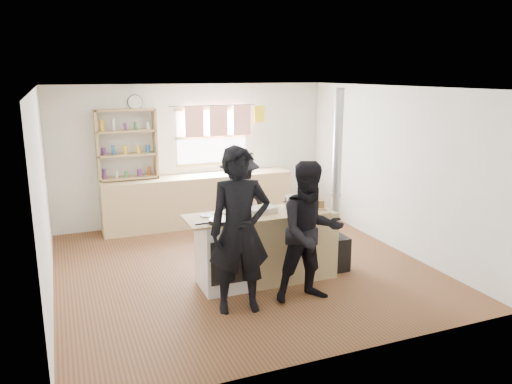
{
  "coord_description": "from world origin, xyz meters",
  "views": [
    {
      "loc": [
        -2.29,
        -6.25,
        2.69
      ],
      "look_at": [
        0.18,
        -0.1,
        1.1
      ],
      "focal_mm": 35.0,
      "sensor_mm": 36.0,
      "label": 1
    }
  ],
  "objects_px": {
    "skillet_greens": "(220,221)",
    "person_near_right": "(310,232)",
    "roast_tray": "(261,210)",
    "flue_heater": "(335,224)",
    "stockpot_stove": "(234,208)",
    "person_far": "(240,205)",
    "stockpot_counter": "(294,203)",
    "person_near_left": "(240,231)",
    "thermos": "(251,163)",
    "bread_board": "(315,205)",
    "cooking_island": "(267,247)"
  },
  "relations": [
    {
      "from": "roast_tray",
      "to": "flue_heater",
      "type": "distance_m",
      "value": 1.13
    },
    {
      "from": "skillet_greens",
      "to": "thermos",
      "type": "bearing_deg",
      "value": 62.23
    },
    {
      "from": "skillet_greens",
      "to": "person_near_right",
      "type": "bearing_deg",
      "value": -29.11
    },
    {
      "from": "roast_tray",
      "to": "stockpot_stove",
      "type": "xyz_separation_m",
      "value": [
        -0.35,
        0.08,
        0.04
      ]
    },
    {
      "from": "person_near_left",
      "to": "person_near_right",
      "type": "relative_size",
      "value": 1.12
    },
    {
      "from": "flue_heater",
      "to": "person_far",
      "type": "bearing_deg",
      "value": 135.54
    },
    {
      "from": "stockpot_counter",
      "to": "person_far",
      "type": "xyz_separation_m",
      "value": [
        -0.42,
        0.97,
        -0.23
      ]
    },
    {
      "from": "stockpot_counter",
      "to": "flue_heater",
      "type": "xyz_separation_m",
      "value": [
        0.61,
        -0.04,
        -0.36
      ]
    },
    {
      "from": "stockpot_stove",
      "to": "person_near_left",
      "type": "relative_size",
      "value": 0.12
    },
    {
      "from": "stockpot_counter",
      "to": "bread_board",
      "type": "relative_size",
      "value": 0.77
    },
    {
      "from": "flue_heater",
      "to": "person_near_left",
      "type": "distance_m",
      "value": 1.79
    },
    {
      "from": "skillet_greens",
      "to": "flue_heater",
      "type": "bearing_deg",
      "value": 6.58
    },
    {
      "from": "stockpot_stove",
      "to": "person_far",
      "type": "height_order",
      "value": "person_far"
    },
    {
      "from": "bread_board",
      "to": "person_far",
      "type": "relative_size",
      "value": 0.21
    },
    {
      "from": "thermos",
      "to": "stockpot_stove",
      "type": "xyz_separation_m",
      "value": [
        -1.29,
        -2.68,
        -0.06
      ]
    },
    {
      "from": "bread_board",
      "to": "skillet_greens",
      "type": "bearing_deg",
      "value": -174.22
    },
    {
      "from": "bread_board",
      "to": "flue_heater",
      "type": "bearing_deg",
      "value": 9.68
    },
    {
      "from": "bread_board",
      "to": "flue_heater",
      "type": "distance_m",
      "value": 0.48
    },
    {
      "from": "stockpot_counter",
      "to": "person_near_right",
      "type": "distance_m",
      "value": 0.8
    },
    {
      "from": "thermos",
      "to": "person_near_right",
      "type": "xyz_separation_m",
      "value": [
        -0.62,
        -3.5,
        -0.21
      ]
    },
    {
      "from": "thermos",
      "to": "person_near_right",
      "type": "distance_m",
      "value": 3.57
    },
    {
      "from": "skillet_greens",
      "to": "person_near_left",
      "type": "distance_m",
      "value": 0.47
    },
    {
      "from": "roast_tray",
      "to": "stockpot_stove",
      "type": "distance_m",
      "value": 0.36
    },
    {
      "from": "stockpot_counter",
      "to": "bread_board",
      "type": "distance_m",
      "value": 0.28
    },
    {
      "from": "bread_board",
      "to": "flue_heater",
      "type": "relative_size",
      "value": 0.13
    },
    {
      "from": "thermos",
      "to": "stockpot_counter",
      "type": "bearing_deg",
      "value": -99.59
    },
    {
      "from": "stockpot_stove",
      "to": "person_near_right",
      "type": "relative_size",
      "value": 0.13
    },
    {
      "from": "bread_board",
      "to": "person_near_right",
      "type": "distance_m",
      "value": 0.8
    },
    {
      "from": "flue_heater",
      "to": "person_near_left",
      "type": "bearing_deg",
      "value": -158.0
    },
    {
      "from": "skillet_greens",
      "to": "flue_heater",
      "type": "distance_m",
      "value": 1.75
    },
    {
      "from": "skillet_greens",
      "to": "bread_board",
      "type": "distance_m",
      "value": 1.37
    },
    {
      "from": "stockpot_counter",
      "to": "person_near_right",
      "type": "height_order",
      "value": "person_near_right"
    },
    {
      "from": "person_near_right",
      "to": "stockpot_stove",
      "type": "bearing_deg",
      "value": 132.83
    },
    {
      "from": "cooking_island",
      "to": "stockpot_counter",
      "type": "distance_m",
      "value": 0.69
    },
    {
      "from": "thermos",
      "to": "skillet_greens",
      "type": "xyz_separation_m",
      "value": [
        -1.57,
        -2.98,
        -0.11
      ]
    },
    {
      "from": "flue_heater",
      "to": "person_far",
      "type": "height_order",
      "value": "flue_heater"
    },
    {
      "from": "flue_heater",
      "to": "person_near_right",
      "type": "height_order",
      "value": "flue_heater"
    },
    {
      "from": "stockpot_stove",
      "to": "flue_heater",
      "type": "bearing_deg",
      "value": -4.15
    },
    {
      "from": "stockpot_stove",
      "to": "thermos",
      "type": "bearing_deg",
      "value": 64.27
    },
    {
      "from": "flue_heater",
      "to": "person_far",
      "type": "xyz_separation_m",
      "value": [
        -1.03,
        1.01,
        0.13
      ]
    },
    {
      "from": "person_near_right",
      "to": "person_far",
      "type": "distance_m",
      "value": 1.75
    },
    {
      "from": "flue_heater",
      "to": "stockpot_stove",
      "type": "bearing_deg",
      "value": 175.85
    },
    {
      "from": "cooking_island",
      "to": "person_near_right",
      "type": "distance_m",
      "value": 0.87
    },
    {
      "from": "cooking_island",
      "to": "flue_heater",
      "type": "bearing_deg",
      "value": -0.54
    },
    {
      "from": "thermos",
      "to": "cooking_island",
      "type": "height_order",
      "value": "thermos"
    },
    {
      "from": "skillet_greens",
      "to": "stockpot_counter",
      "type": "distance_m",
      "value": 1.13
    },
    {
      "from": "cooking_island",
      "to": "person_near_left",
      "type": "relative_size",
      "value": 1.03
    },
    {
      "from": "flue_heater",
      "to": "person_near_left",
      "type": "xyz_separation_m",
      "value": [
        -1.63,
        -0.66,
        0.3
      ]
    },
    {
      "from": "roast_tray",
      "to": "stockpot_counter",
      "type": "bearing_deg",
      "value": 2.28
    },
    {
      "from": "roast_tray",
      "to": "person_far",
      "type": "xyz_separation_m",
      "value": [
        0.06,
        0.99,
        -0.19
      ]
    }
  ]
}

